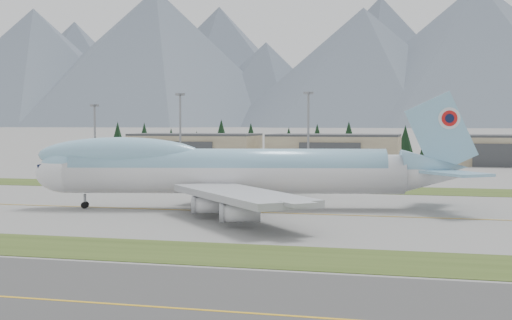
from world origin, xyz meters
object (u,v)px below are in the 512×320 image
(boeing_747_freighter, at_px, (230,170))
(hangar_center, at_px, (335,149))
(service_vehicle_b, at_px, (425,167))
(hangar_left, at_px, (196,147))
(service_vehicle_a, at_px, (274,166))
(hangar_right, at_px, (503,150))

(boeing_747_freighter, bearing_deg, hangar_center, 78.31)
(boeing_747_freighter, bearing_deg, service_vehicle_b, 63.64)
(hangar_left, height_order, hangar_center, same)
(hangar_left, relative_size, service_vehicle_a, 15.50)
(hangar_center, distance_m, service_vehicle_b, 38.66)
(hangar_left, distance_m, service_vehicle_b, 90.52)
(hangar_center, bearing_deg, hangar_right, 0.00)
(boeing_747_freighter, height_order, hangar_center, boeing_747_freighter)
(hangar_right, distance_m, service_vehicle_a, 81.77)
(service_vehicle_a, bearing_deg, hangar_center, 41.84)
(boeing_747_freighter, relative_size, service_vehicle_b, 21.35)
(hangar_center, bearing_deg, hangar_left, 180.00)
(hangar_right, relative_size, service_vehicle_b, 12.96)
(hangar_center, bearing_deg, boeing_747_freighter, -89.50)
(service_vehicle_a, relative_size, service_vehicle_b, 0.84)
(boeing_747_freighter, distance_m, hangar_left, 156.42)
(hangar_left, bearing_deg, hangar_right, 0.00)
(boeing_747_freighter, distance_m, service_vehicle_b, 131.37)
(hangar_center, height_order, service_vehicle_b, hangar_center)
(boeing_747_freighter, distance_m, service_vehicle_a, 123.75)
(boeing_747_freighter, xyz_separation_m, service_vehicle_a, (-19.29, 122.04, -6.84))
(service_vehicle_b, bearing_deg, boeing_747_freighter, -161.18)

